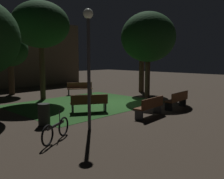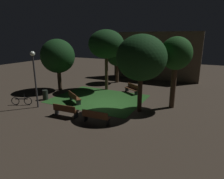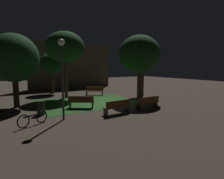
{
  "view_description": "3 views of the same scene",
  "coord_description": "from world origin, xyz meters",
  "px_view_note": "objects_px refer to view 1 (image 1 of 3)",
  "views": [
    {
      "loc": [
        -10.25,
        -9.7,
        2.64
      ],
      "look_at": [
        0.33,
        0.43,
        0.75
      ],
      "focal_mm": 39.29,
      "sensor_mm": 36.0,
      "label": 1
    },
    {
      "loc": [
        7.26,
        -13.11,
        5.35
      ],
      "look_at": [
        0.47,
        0.39,
        1.23
      ],
      "focal_mm": 30.78,
      "sensor_mm": 36.0,
      "label": 2
    },
    {
      "loc": [
        -7.15,
        -12.82,
        2.92
      ],
      "look_at": [
        0.47,
        0.06,
        1.04
      ],
      "focal_mm": 29.49,
      "sensor_mm": 36.0,
      "label": 3
    }
  ],
  "objects_px": {
    "bench_by_lamp": "(80,88)",
    "lamp_post_near_wall": "(89,48)",
    "tree_back_right": "(10,51)",
    "tree_left_canopy": "(148,37)",
    "bench_path_side": "(150,106)",
    "bench_corner": "(89,103)",
    "tree_near_wall": "(142,38)",
    "bicycle": "(56,130)",
    "tree_tall_center": "(41,25)",
    "trash_bin": "(44,115)",
    "bench_near_trees": "(177,100)"
  },
  "relations": [
    {
      "from": "bench_corner",
      "to": "lamp_post_near_wall",
      "type": "relative_size",
      "value": 0.41
    },
    {
      "from": "tree_back_right",
      "to": "bicycle",
      "type": "xyz_separation_m",
      "value": [
        -3.46,
        -10.92,
        -2.82
      ]
    },
    {
      "from": "tree_back_right",
      "to": "tree_near_wall",
      "type": "relative_size",
      "value": 0.81
    },
    {
      "from": "tree_left_canopy",
      "to": "bench_by_lamp",
      "type": "bearing_deg",
      "value": 117.15
    },
    {
      "from": "tree_left_canopy",
      "to": "bicycle",
      "type": "xyz_separation_m",
      "value": [
        -9.06,
        -2.94,
        -3.62
      ]
    },
    {
      "from": "bench_by_lamp",
      "to": "tree_tall_center",
      "type": "relative_size",
      "value": 0.29
    },
    {
      "from": "tree_tall_center",
      "to": "trash_bin",
      "type": "xyz_separation_m",
      "value": [
        -3.2,
        -5.5,
        -4.22
      ]
    },
    {
      "from": "tree_tall_center",
      "to": "bicycle",
      "type": "bearing_deg",
      "value": -117.86
    },
    {
      "from": "tree_near_wall",
      "to": "bench_corner",
      "type": "bearing_deg",
      "value": -161.47
    },
    {
      "from": "tree_near_wall",
      "to": "bicycle",
      "type": "xyz_separation_m",
      "value": [
        -11.05,
        -4.93,
        -3.77
      ]
    },
    {
      "from": "tree_near_wall",
      "to": "tree_back_right",
      "type": "bearing_deg",
      "value": 141.75
    },
    {
      "from": "trash_bin",
      "to": "bench_corner",
      "type": "bearing_deg",
      "value": 10.18
    },
    {
      "from": "bench_near_trees",
      "to": "bench_by_lamp",
      "type": "height_order",
      "value": "same"
    },
    {
      "from": "tree_left_canopy",
      "to": "bicycle",
      "type": "bearing_deg",
      "value": -162.01
    },
    {
      "from": "lamp_post_near_wall",
      "to": "bench_near_trees",
      "type": "bearing_deg",
      "value": -4.99
    },
    {
      "from": "trash_bin",
      "to": "tree_near_wall",
      "type": "bearing_deg",
      "value": 16.36
    },
    {
      "from": "tree_back_right",
      "to": "tree_left_canopy",
      "type": "xyz_separation_m",
      "value": [
        5.6,
        -7.98,
        0.81
      ]
    },
    {
      "from": "bicycle",
      "to": "tree_back_right",
      "type": "bearing_deg",
      "value": 72.44
    },
    {
      "from": "tree_left_canopy",
      "to": "tree_near_wall",
      "type": "xyz_separation_m",
      "value": [
        2.0,
        1.99,
        0.15
      ]
    },
    {
      "from": "bench_corner",
      "to": "tree_back_right",
      "type": "distance_m",
      "value": 8.94
    },
    {
      "from": "bench_near_trees",
      "to": "bench_by_lamp",
      "type": "bearing_deg",
      "value": 93.16
    },
    {
      "from": "bench_corner",
      "to": "bench_path_side",
      "type": "bearing_deg",
      "value": -63.86
    },
    {
      "from": "tree_near_wall",
      "to": "bench_by_lamp",
      "type": "bearing_deg",
      "value": 150.79
    },
    {
      "from": "trash_bin",
      "to": "tree_left_canopy",
      "type": "bearing_deg",
      "value": 7.17
    },
    {
      "from": "bench_near_trees",
      "to": "tree_tall_center",
      "type": "xyz_separation_m",
      "value": [
        -3.34,
        7.68,
        4.18
      ]
    },
    {
      "from": "bench_by_lamp",
      "to": "tree_left_canopy",
      "type": "distance_m",
      "value": 6.01
    },
    {
      "from": "trash_bin",
      "to": "tree_back_right",
      "type": "bearing_deg",
      "value": 73.03
    },
    {
      "from": "tree_left_canopy",
      "to": "trash_bin",
      "type": "height_order",
      "value": "tree_left_canopy"
    },
    {
      "from": "bench_by_lamp",
      "to": "bench_corner",
      "type": "height_order",
      "value": "same"
    },
    {
      "from": "tree_back_right",
      "to": "trash_bin",
      "type": "distance_m",
      "value": 9.83
    },
    {
      "from": "bench_path_side",
      "to": "bench_corner",
      "type": "distance_m",
      "value": 2.98
    },
    {
      "from": "bench_path_side",
      "to": "tree_near_wall",
      "type": "xyz_separation_m",
      "value": [
        6.27,
        5.22,
        3.64
      ]
    },
    {
      "from": "bench_by_lamp",
      "to": "tree_near_wall",
      "type": "height_order",
      "value": "tree_near_wall"
    },
    {
      "from": "bench_path_side",
      "to": "bench_near_trees",
      "type": "xyz_separation_m",
      "value": [
        2.46,
        -0.0,
        0.0
      ]
    },
    {
      "from": "bench_path_side",
      "to": "tree_back_right",
      "type": "distance_m",
      "value": 11.6
    },
    {
      "from": "tree_tall_center",
      "to": "tree_near_wall",
      "type": "height_order",
      "value": "tree_tall_center"
    },
    {
      "from": "bench_path_side",
      "to": "bicycle",
      "type": "bearing_deg",
      "value": 176.53
    },
    {
      "from": "tree_tall_center",
      "to": "tree_left_canopy",
      "type": "bearing_deg",
      "value": -40.78
    },
    {
      "from": "bench_corner",
      "to": "tree_near_wall",
      "type": "distance_m",
      "value": 8.79
    },
    {
      "from": "tree_near_wall",
      "to": "trash_bin",
      "type": "distance_m",
      "value": 11.4
    },
    {
      "from": "bench_path_side",
      "to": "bench_by_lamp",
      "type": "distance_m",
      "value": 7.85
    },
    {
      "from": "bicycle",
      "to": "bench_path_side",
      "type": "bearing_deg",
      "value": -3.47
    },
    {
      "from": "bench_by_lamp",
      "to": "tree_tall_center",
      "type": "xyz_separation_m",
      "value": [
        -2.92,
        0.09,
        4.18
      ]
    },
    {
      "from": "tree_left_canopy",
      "to": "tree_back_right",
      "type": "bearing_deg",
      "value": 125.08
    },
    {
      "from": "bench_by_lamp",
      "to": "lamp_post_near_wall",
      "type": "xyz_separation_m",
      "value": [
        -5.24,
        -7.09,
        2.5
      ]
    },
    {
      "from": "tree_back_right",
      "to": "bench_corner",
      "type": "bearing_deg",
      "value": -89.91
    },
    {
      "from": "lamp_post_near_wall",
      "to": "trash_bin",
      "type": "distance_m",
      "value": 3.18
    },
    {
      "from": "bench_by_lamp",
      "to": "bench_near_trees",
      "type": "bearing_deg",
      "value": -86.84
    },
    {
      "from": "tree_left_canopy",
      "to": "trash_bin",
      "type": "relative_size",
      "value": 6.46
    },
    {
      "from": "lamp_post_near_wall",
      "to": "tree_back_right",
      "type": "bearing_deg",
      "value": 80.11
    }
  ]
}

